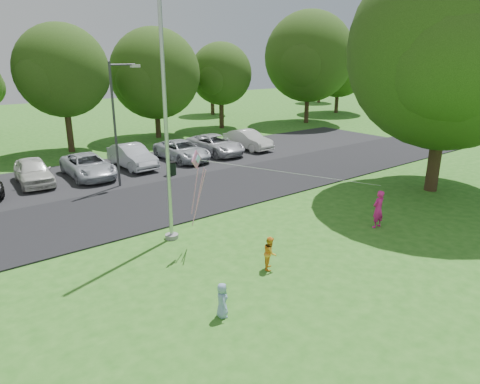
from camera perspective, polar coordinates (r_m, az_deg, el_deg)
ground at (r=15.03m, az=12.65°, el=-8.79°), size 120.00×120.00×0.00m
park_road at (r=21.36m, az=-6.16°, el=-0.29°), size 60.00×6.00×0.06m
parking_strip at (r=26.90m, az=-13.56°, el=3.10°), size 42.00×7.00×0.06m
flagpole at (r=15.30m, az=-9.83°, el=8.32°), size 0.50×0.50×10.00m
street_lamp at (r=22.75m, az=-15.94°, el=10.01°), size 1.77×0.47×6.33m
trash_can at (r=24.80m, az=-9.08°, el=3.08°), size 0.52×0.52×0.83m
big_tree at (r=23.02m, az=26.24°, el=16.16°), size 9.97×9.46×11.64m
tree_row at (r=34.78m, az=-18.11°, el=15.44°), size 64.35×11.94×10.88m
horizon_trees at (r=44.74m, az=-19.38°, el=13.84°), size 77.46×7.20×7.02m
parked_cars at (r=26.68m, az=-14.30°, el=4.46°), size 19.66×5.23×1.40m
woman at (r=17.89m, az=17.94°, el=-2.18°), size 0.58×0.39×1.54m
child_yellow at (r=13.91m, az=4.05°, el=-8.09°), size 0.67×0.67×1.10m
child_blue at (r=11.57m, az=-2.39°, el=-14.22°), size 0.48×0.56×0.97m
kite at (r=14.72m, az=-5.14°, el=2.70°), size 6.94×3.11×2.79m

